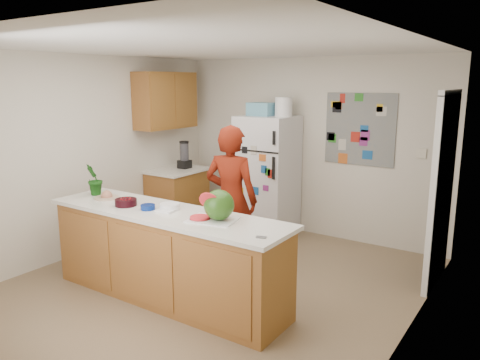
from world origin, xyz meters
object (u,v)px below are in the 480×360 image
Objects in this scene: person at (231,200)px; cherry_bowl at (126,202)px; refrigerator at (267,176)px; watermelon at (219,205)px.

cherry_bowl is (-0.61, -1.01, 0.10)m from person.
watermelon is (0.89, -2.35, 0.22)m from refrigerator.
cherry_bowl is at bearing 47.42° from person.
watermelon is at bearing 107.65° from person.
watermelon reaches higher than cherry_bowl.
refrigerator reaches higher than cherry_bowl.
refrigerator is 2.46m from cherry_bowl.
person is 1.06m from watermelon.
cherry_bowl is (-1.12, -0.10, -0.12)m from watermelon.
cherry_bowl is at bearing -174.94° from watermelon.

